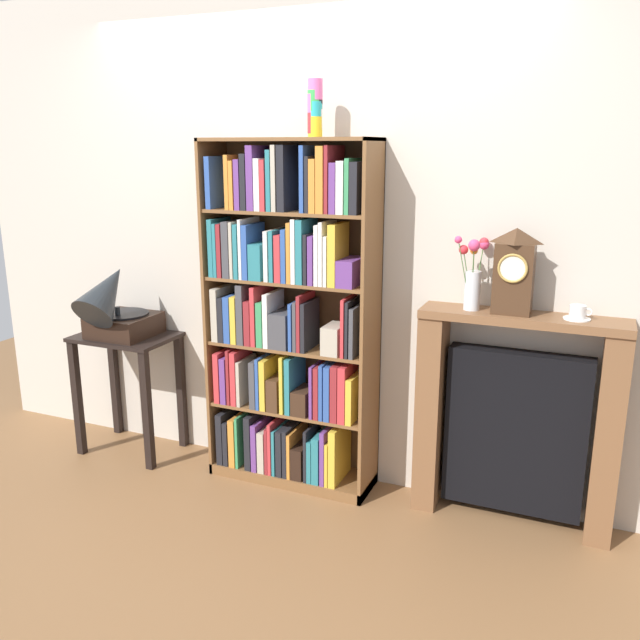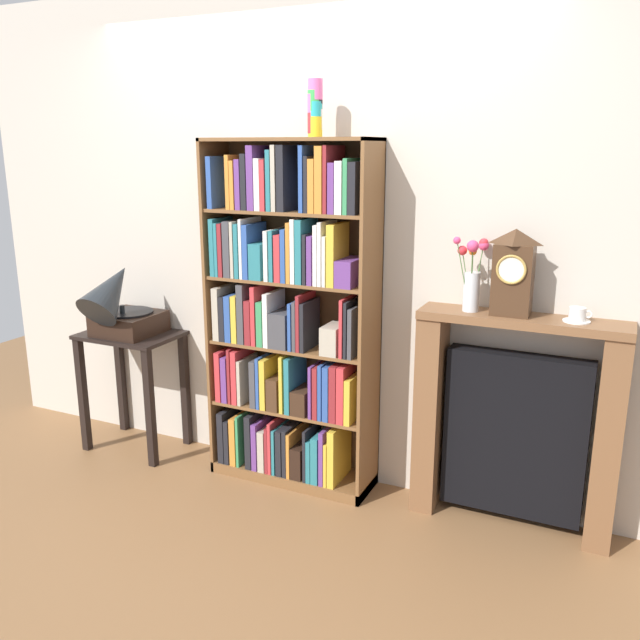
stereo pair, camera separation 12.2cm
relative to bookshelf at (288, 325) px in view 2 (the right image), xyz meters
name	(u,v)px [view 2 (the right image)]	position (x,y,z in m)	size (l,w,h in m)	color
ground_plane	(286,485)	(0.01, -0.07, -0.91)	(7.52, 6.40, 0.02)	brown
wall_back	(316,240)	(0.07, 0.20, 0.44)	(4.52, 0.08, 2.67)	beige
bookshelf	(288,325)	(0.00, 0.00, 0.00)	(0.92, 0.29, 1.87)	brown
cup_stack	(315,108)	(0.16, 0.00, 1.10)	(0.07, 0.07, 0.27)	yellow
side_table_left	(132,365)	(-1.05, -0.04, -0.36)	(0.58, 0.40, 0.74)	black
gramophone	(119,304)	(-1.05, -0.12, 0.04)	(0.34, 0.51, 0.49)	black
fireplace_mantel	(515,424)	(1.20, 0.06, -0.37)	(0.96, 0.22, 1.07)	brown
mantel_clock	(513,272)	(1.14, 0.04, 0.37)	(0.18, 0.13, 0.40)	#472D1C
flower_vase	(472,277)	(0.96, 0.05, 0.33)	(0.14, 0.18, 0.35)	silver
teacup_with_saucer	(577,315)	(1.43, 0.04, 0.20)	(0.12, 0.12, 0.07)	white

